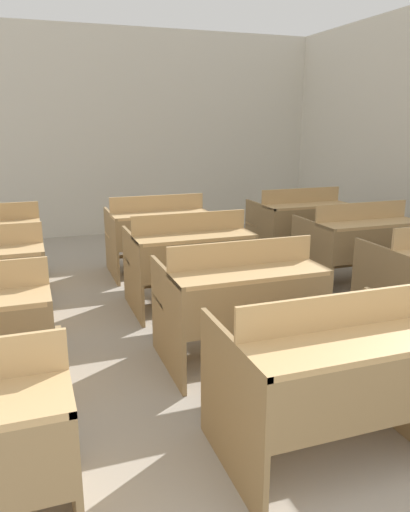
# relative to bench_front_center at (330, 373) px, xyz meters

# --- Properties ---
(wall_back) EXTENTS (6.51, 0.06, 3.01)m
(wall_back) POSITION_rel_bench_front_center_xyz_m (-0.10, 5.77, 1.03)
(wall_back) COLOR beige
(wall_back) RESTS_ON ground_plane
(bench_front_center) EXTENTS (1.06, 0.79, 0.90)m
(bench_front_center) POSITION_rel_bench_front_center_xyz_m (0.00, 0.00, 0.00)
(bench_front_center) COLOR olive
(bench_front_center) RESTS_ON ground_plane
(bench_second_center) EXTENTS (1.06, 0.79, 0.90)m
(bench_second_center) POSITION_rel_bench_front_center_xyz_m (0.00, 1.14, 0.00)
(bench_second_center) COLOR #94764C
(bench_second_center) RESTS_ON ground_plane
(bench_third_center) EXTENTS (1.06, 0.79, 0.90)m
(bench_third_center) POSITION_rel_bench_front_center_xyz_m (-0.00, 2.30, 0.00)
(bench_third_center) COLOR olive
(bench_third_center) RESTS_ON ground_plane
(bench_third_right) EXTENTS (1.06, 0.79, 0.90)m
(bench_third_right) POSITION_rel_bench_front_center_xyz_m (1.81, 2.28, 0.00)
(bench_third_right) COLOR #97784E
(bench_third_right) RESTS_ON ground_plane
(bench_back_center) EXTENTS (1.06, 0.79, 0.90)m
(bench_back_center) POSITION_rel_bench_front_center_xyz_m (-0.00, 3.47, 0.00)
(bench_back_center) COLOR #98794F
(bench_back_center) RESTS_ON ground_plane
(bench_back_right) EXTENTS (1.06, 0.79, 0.90)m
(bench_back_right) POSITION_rel_bench_front_center_xyz_m (1.80, 3.46, 0.00)
(bench_back_right) COLOR #94754B
(bench_back_right) RESTS_ON ground_plane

